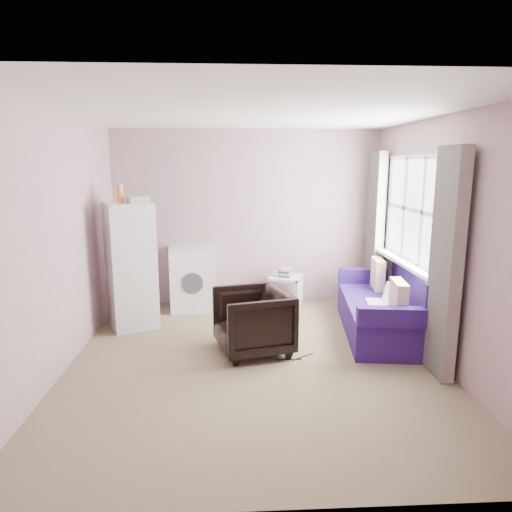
{
  "coord_description": "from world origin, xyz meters",
  "views": [
    {
      "loc": [
        -0.22,
        -4.45,
        2.03
      ],
      "look_at": [
        0.05,
        0.6,
        1.0
      ],
      "focal_mm": 32.0,
      "sensor_mm": 36.0,
      "label": 1
    }
  ],
  "objects": [
    {
      "name": "fridge",
      "position": [
        -1.48,
        1.15,
        0.79
      ],
      "size": [
        0.71,
        0.71,
        1.78
      ],
      "rotation": [
        0.0,
        0.0,
        0.43
      ],
      "color": "silver",
      "rests_on": "ground"
    },
    {
      "name": "washing_machine",
      "position": [
        -0.8,
        1.86,
        0.45
      ],
      "size": [
        0.69,
        0.69,
        0.87
      ],
      "rotation": [
        0.0,
        0.0,
        0.13
      ],
      "color": "silver",
      "rests_on": "ground"
    },
    {
      "name": "side_table",
      "position": [
        0.53,
        1.73,
        0.28
      ],
      "size": [
        0.55,
        0.55,
        0.59
      ],
      "rotation": [
        0.0,
        0.0,
        -0.32
      ],
      "color": "#BBBBB7",
      "rests_on": "ground"
    },
    {
      "name": "room",
      "position": [
        0.02,
        0.01,
        1.25
      ],
      "size": [
        3.84,
        4.24,
        2.54
      ],
      "color": "#7B6D50",
      "rests_on": "ground"
    },
    {
      "name": "sofa",
      "position": [
        1.64,
        0.73,
        0.31
      ],
      "size": [
        1.08,
        1.97,
        0.84
      ],
      "rotation": [
        0.0,
        0.0,
        -0.13
      ],
      "color": "navy",
      "rests_on": "ground"
    },
    {
      "name": "floor_cables",
      "position": [
        0.44,
        0.04,
        0.01
      ],
      "size": [
        0.44,
        0.18,
        0.01
      ],
      "rotation": [
        0.0,
        0.0,
        0.33
      ],
      "color": "black",
      "rests_on": "ground"
    },
    {
      "name": "window_dressing",
      "position": [
        1.78,
        0.7,
        1.11
      ],
      "size": [
        0.17,
        2.62,
        2.18
      ],
      "color": "white",
      "rests_on": "ground"
    },
    {
      "name": "armchair",
      "position": [
        -0.0,
        0.25,
        0.38
      ],
      "size": [
        0.86,
        0.9,
        0.77
      ],
      "primitive_type": "imported",
      "rotation": [
        0.0,
        0.0,
        -1.32
      ],
      "color": "black",
      "rests_on": "ground"
    }
  ]
}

